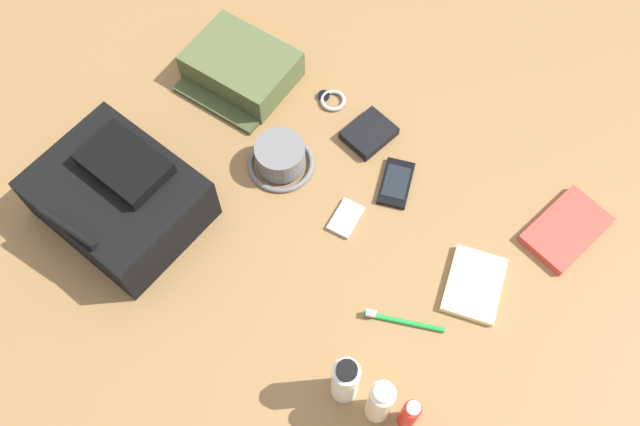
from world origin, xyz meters
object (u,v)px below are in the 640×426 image
(wristwatch, at_px, (332,100))
(wallet, at_px, (369,133))
(notepad, at_px, (474,285))
(paperback_novel, at_px, (566,229))
(media_player, at_px, (346,218))
(toiletry_pouch, at_px, (241,68))
(lotion_bottle, at_px, (380,402))
(cell_phone, at_px, (396,183))
(bucket_hat, at_px, (280,158))
(toothpaste_tube, at_px, (345,381))
(backpack, at_px, (119,197))
(toothbrush, at_px, (399,321))
(sunscreen_spray, at_px, (409,414))

(wristwatch, relative_size, wallet, 0.65)
(wristwatch, xyz_separation_m, notepad, (-0.50, 0.23, 0.00))
(paperback_novel, distance_m, media_player, 0.48)
(notepad, bearing_deg, paperback_novel, -130.55)
(toiletry_pouch, height_order, notepad, toiletry_pouch)
(toiletry_pouch, relative_size, wallet, 2.24)
(lotion_bottle, height_order, cell_phone, lotion_bottle)
(cell_phone, bearing_deg, lotion_bottle, 116.05)
(lotion_bottle, bearing_deg, cell_phone, -63.95)
(bucket_hat, relative_size, cell_phone, 1.15)
(toothpaste_tube, height_order, wallet, toothpaste_tube)
(bucket_hat, xyz_separation_m, wristwatch, (-0.00, -0.21, -0.02))
(bucket_hat, xyz_separation_m, notepad, (-0.50, 0.02, -0.02))
(toothpaste_tube, bearing_deg, paperback_novel, -111.71)
(media_player, distance_m, wristwatch, 0.32)
(cell_phone, relative_size, notepad, 0.88)
(backpack, relative_size, bucket_hat, 2.30)
(bucket_hat, distance_m, media_player, 0.20)
(bucket_hat, xyz_separation_m, toothpaste_tube, (-0.39, 0.35, 0.05))
(wallet, bearing_deg, paperback_novel, -163.99)
(toothbrush, distance_m, notepad, 0.18)
(toothpaste_tube, xyz_separation_m, paperback_novel, (-0.22, -0.55, -0.07))
(bucket_hat, distance_m, wallet, 0.22)
(backpack, height_order, sunscreen_spray, backpack)
(paperback_novel, xyz_separation_m, toothbrush, (0.20, 0.37, -0.00))
(bucket_hat, xyz_separation_m, lotion_bottle, (-0.47, 0.35, 0.05))
(cell_phone, bearing_deg, toiletry_pouch, -6.55)
(lotion_bottle, xyz_separation_m, paperback_novel, (-0.15, -0.55, -0.07))
(wristwatch, distance_m, notepad, 0.55)
(paperback_novel, xyz_separation_m, wallet, (0.48, 0.02, 0.00))
(sunscreen_spray, bearing_deg, lotion_bottle, 15.78)
(toothpaste_tube, height_order, wristwatch, toothpaste_tube)
(toothpaste_tube, bearing_deg, sunscreen_spray, -172.73)
(cell_phone, distance_m, wristwatch, 0.27)
(wristwatch, bearing_deg, toothbrush, 136.72)
(toiletry_pouch, relative_size, lotion_bottle, 1.43)
(bucket_hat, bearing_deg, toothbrush, 157.02)
(toothpaste_tube, bearing_deg, toothbrush, -96.24)
(toothpaste_tube, bearing_deg, wallet, -63.34)
(lotion_bottle, bearing_deg, toothbrush, -73.08)
(bucket_hat, height_order, toothpaste_tube, toothpaste_tube)
(toiletry_pouch, height_order, media_player, toiletry_pouch)
(bucket_hat, distance_m, sunscreen_spray, 0.62)
(sunscreen_spray, relative_size, paperback_novel, 0.61)
(backpack, distance_m, media_player, 0.49)
(bucket_hat, distance_m, toothpaste_tube, 0.53)
(lotion_bottle, xyz_separation_m, media_player, (0.27, -0.32, -0.08))
(lotion_bottle, bearing_deg, notepad, -96.66)
(cell_phone, bearing_deg, media_player, 70.64)
(toothbrush, relative_size, notepad, 1.06)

